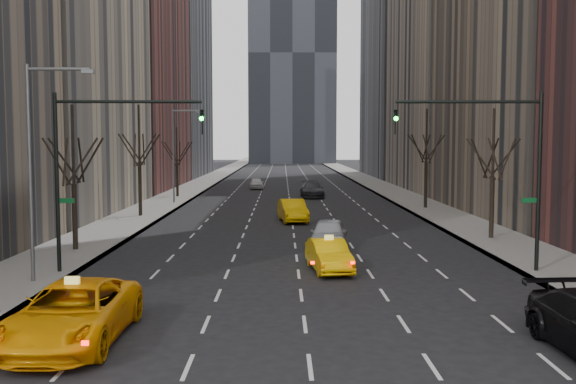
{
  "coord_description": "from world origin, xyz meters",
  "views": [
    {
      "loc": [
        -0.73,
        -16.63,
        5.97
      ],
      "look_at": [
        -0.45,
        14.95,
        3.5
      ],
      "focal_mm": 40.0,
      "sensor_mm": 36.0,
      "label": 1
    }
  ],
  "objects": [
    {
      "name": "bld_right_deep",
      "position": [
        21.5,
        95.0,
        29.0
      ],
      "size": [
        14.0,
        30.0,
        58.0
      ],
      "primitive_type": "cube",
      "color": "slate",
      "rests_on": "ground"
    },
    {
      "name": "bld_left_far",
      "position": [
        -21.5,
        66.0,
        22.0
      ],
      "size": [
        14.0,
        28.0,
        44.0
      ],
      "primitive_type": "cube",
      "color": "brown",
      "rests_on": "ground"
    },
    {
      "name": "tree_rw_c",
      "position": [
        12.0,
        40.0,
        4.04
      ],
      "size": [
        3.36,
        3.5,
        8.74
      ],
      "color": "black",
      "rests_on": "ground"
    },
    {
      "name": "tree_lw_c",
      "position": [
        -12.0,
        34.0,
        4.04
      ],
      "size": [
        3.36,
        3.5,
        8.74
      ],
      "color": "black",
      "rests_on": "ground"
    },
    {
      "name": "taxi_suv",
      "position": [
        -6.97,
        2.14,
        0.89
      ],
      "size": [
        3.02,
        6.41,
        1.77
      ],
      "primitive_type": "imported",
      "rotation": [
        0.0,
        0.0,
        -0.01
      ],
      "color": "#FFA605",
      "rests_on": "ground"
    },
    {
      "name": "taxi_sedan",
      "position": [
        1.42,
        12.74,
        0.73
      ],
      "size": [
        2.12,
        4.59,
        1.46
      ],
      "primitive_type": "imported",
      "rotation": [
        0.0,
        0.0,
        0.13
      ],
      "color": "#FFBF05",
      "rests_on": "ground"
    },
    {
      "name": "tree_lw_b",
      "position": [
        -12.0,
        18.0,
        3.72
      ],
      "size": [
        3.36,
        3.5,
        7.82
      ],
      "color": "black",
      "rests_on": "ground"
    },
    {
      "name": "tree_rw_b",
      "position": [
        12.0,
        22.0,
        3.72
      ],
      "size": [
        3.36,
        3.5,
        7.82
      ],
      "color": "black",
      "rests_on": "ground"
    },
    {
      "name": "tree_lw_d",
      "position": [
        -12.0,
        52.0,
        3.56
      ],
      "size": [
        3.36,
        3.5,
        7.36
      ],
      "color": "black",
      "rests_on": "ground"
    },
    {
      "name": "streetlight_near",
      "position": [
        -10.84,
        10.0,
        5.62
      ],
      "size": [
        2.83,
        0.22,
        9.0
      ],
      "color": "slate",
      "rests_on": "ground"
    },
    {
      "name": "bld_left_deep",
      "position": [
        -21.5,
        96.0,
        30.0
      ],
      "size": [
        14.0,
        30.0,
        60.0
      ],
      "primitive_type": "cube",
      "color": "slate",
      "rests_on": "ground"
    },
    {
      "name": "silver_sedan_ahead",
      "position": [
        1.86,
        18.8,
        0.84
      ],
      "size": [
        2.57,
        5.14,
        1.68
      ],
      "primitive_type": "imported",
      "rotation": [
        0.0,
        0.0,
        -0.12
      ],
      "color": "#AAADB2",
      "rests_on": "ground"
    },
    {
      "name": "streetlight_far",
      "position": [
        -10.84,
        45.0,
        5.62
      ],
      "size": [
        2.83,
        0.22,
        9.0
      ],
      "color": "slate",
      "rests_on": "ground"
    },
    {
      "name": "traffic_mast_left",
      "position": [
        -9.11,
        12.0,
        5.49
      ],
      "size": [
        6.69,
        0.39,
        8.0
      ],
      "color": "black",
      "rests_on": "ground"
    },
    {
      "name": "sidewalk_left",
      "position": [
        -12.25,
        70.0,
        0.07
      ],
      "size": [
        4.5,
        320.0,
        0.15
      ],
      "primitive_type": "cube",
      "color": "slate",
      "rests_on": "ground"
    },
    {
      "name": "far_car_white",
      "position": [
        -4.04,
        64.7,
        0.7
      ],
      "size": [
        1.96,
        4.24,
        1.41
      ],
      "primitive_type": "imported",
      "rotation": [
        0.0,
        0.0,
        0.07
      ],
      "color": "silver",
      "rests_on": "ground"
    },
    {
      "name": "traffic_mast_right",
      "position": [
        9.11,
        12.0,
        5.49
      ],
      "size": [
        6.69,
        0.39,
        8.0
      ],
      "color": "black",
      "rests_on": "ground"
    },
    {
      "name": "far_suv_grey",
      "position": [
        2.46,
        52.29,
        0.83
      ],
      "size": [
        2.56,
        5.8,
        1.66
      ],
      "primitive_type": "imported",
      "rotation": [
        0.0,
        0.0,
        0.04
      ],
      "color": "#2A2A2F",
      "rests_on": "ground"
    },
    {
      "name": "far_taxi",
      "position": [
        0.04,
        31.29,
        0.83
      ],
      "size": [
        2.43,
        5.25,
        1.67
      ],
      "primitive_type": "imported",
      "rotation": [
        0.0,
        0.0,
        0.14
      ],
      "color": "#FEBA05",
      "rests_on": "ground"
    },
    {
      "name": "ground",
      "position": [
        0.0,
        0.0,
        0.0
      ],
      "size": [
        400.0,
        400.0,
        0.0
      ],
      "primitive_type": "plane",
      "color": "black",
      "rests_on": "ground"
    },
    {
      "name": "sidewalk_right",
      "position": [
        12.25,
        70.0,
        0.07
      ],
      "size": [
        4.5,
        320.0,
        0.15
      ],
      "primitive_type": "cube",
      "color": "slate",
      "rests_on": "ground"
    }
  ]
}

